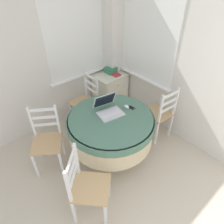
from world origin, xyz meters
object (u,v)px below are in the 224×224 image
(dining_chair_camera_near, at_px, (87,187))
(corner_cabinet, at_px, (110,91))
(computer_mouse, at_px, (126,107))
(laptop, at_px, (108,109))
(round_dining_table, at_px, (111,127))
(book_on_cabinet, at_px, (115,74))
(cell_phone, at_px, (131,108))
(dining_chair_near_back_window, at_px, (86,102))
(dining_chair_near_right_window, at_px, (160,114))
(dining_chair_left_flank, at_px, (47,141))
(storage_box, at_px, (111,70))

(dining_chair_camera_near, distance_m, corner_cabinet, 2.22)
(computer_mouse, bearing_deg, dining_chair_camera_near, -154.66)
(laptop, relative_size, computer_mouse, 4.66)
(round_dining_table, relative_size, book_on_cabinet, 6.38)
(corner_cabinet, bearing_deg, cell_phone, -114.79)
(dining_chair_camera_near, bearing_deg, dining_chair_near_back_window, 55.70)
(dining_chair_camera_near, bearing_deg, computer_mouse, 25.34)
(dining_chair_near_right_window, bearing_deg, cell_phone, 164.59)
(computer_mouse, relative_size, book_on_cabinet, 0.46)
(laptop, xyz_separation_m, book_on_cabinet, (0.87, 0.84, -0.08))
(round_dining_table, distance_m, dining_chair_near_right_window, 0.91)
(dining_chair_near_right_window, bearing_deg, book_on_cabinet, 88.67)
(round_dining_table, height_order, cell_phone, cell_phone)
(laptop, xyz_separation_m, dining_chair_near_right_window, (0.84, -0.29, -0.34))
(dining_chair_camera_near, xyz_separation_m, dining_chair_left_flank, (-0.01, 0.95, 0.00))
(cell_phone, distance_m, dining_chair_near_right_window, 0.62)
(dining_chair_camera_near, distance_m, dining_chair_left_flank, 0.95)
(storage_box, bearing_deg, cell_phone, -116.28)
(computer_mouse, relative_size, dining_chair_camera_near, 0.09)
(round_dining_table, xyz_separation_m, dining_chair_camera_near, (-0.76, -0.49, -0.11))
(corner_cabinet, xyz_separation_m, storage_box, (0.06, 0.04, 0.42))
(dining_chair_left_flank, height_order, corner_cabinet, dining_chair_left_flank)
(laptop, bearing_deg, computer_mouse, -20.37)
(dining_chair_near_back_window, bearing_deg, corner_cabinet, 11.21)
(laptop, bearing_deg, cell_phone, -24.18)
(storage_box, bearing_deg, book_on_cabinet, -86.46)
(dining_chair_near_right_window, bearing_deg, dining_chair_left_flank, 159.19)
(round_dining_table, xyz_separation_m, dining_chair_near_back_window, (0.18, 0.89, -0.11))
(cell_phone, bearing_deg, storage_box, 63.72)
(laptop, height_order, computer_mouse, laptop)
(round_dining_table, xyz_separation_m, storage_box, (0.91, 1.07, 0.20))
(round_dining_table, distance_m, dining_chair_left_flank, 0.90)
(round_dining_table, height_order, dining_chair_near_back_window, dining_chair_near_back_window)
(dining_chair_near_right_window, relative_size, book_on_cabinet, 5.02)
(dining_chair_near_right_window, bearing_deg, storage_box, 89.13)
(dining_chair_near_back_window, bearing_deg, book_on_cabinet, 4.68)
(cell_phone, height_order, dining_chair_left_flank, dining_chair_left_flank)
(dining_chair_near_right_window, bearing_deg, round_dining_table, 168.60)
(round_dining_table, bearing_deg, laptop, 65.81)
(corner_cabinet, bearing_deg, computer_mouse, -118.36)
(cell_phone, bearing_deg, round_dining_table, 174.60)
(computer_mouse, height_order, book_on_cabinet, computer_mouse)
(round_dining_table, relative_size, corner_cabinet, 1.69)
(round_dining_table, relative_size, computer_mouse, 13.95)
(dining_chair_camera_near, relative_size, storage_box, 5.12)
(dining_chair_near_right_window, height_order, dining_chair_camera_near, same)
(cell_phone, distance_m, corner_cabinet, 1.23)
(laptop, height_order, corner_cabinet, laptop)
(dining_chair_near_back_window, relative_size, corner_cabinet, 1.33)
(dining_chair_near_right_window, bearing_deg, computer_mouse, 161.89)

